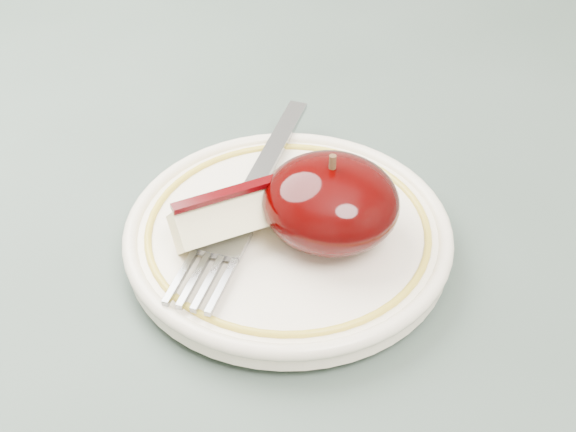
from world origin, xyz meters
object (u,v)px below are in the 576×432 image
(table, at_px, (244,366))
(fork, at_px, (247,198))
(apple_half, at_px, (331,202))
(plate, at_px, (288,234))

(table, xyz_separation_m, fork, (-0.01, 0.04, 0.11))
(fork, bearing_deg, apple_half, -102.03)
(fork, bearing_deg, table, -169.03)
(table, bearing_deg, plate, 45.05)
(table, bearing_deg, fork, 100.97)
(apple_half, xyz_separation_m, fork, (-0.05, 0.01, -0.02))
(table, height_order, plate, plate)
(table, relative_size, fork, 4.51)
(apple_half, bearing_deg, table, -151.17)
(table, relative_size, apple_half, 11.71)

